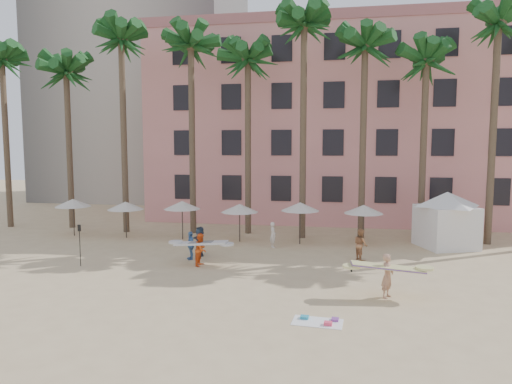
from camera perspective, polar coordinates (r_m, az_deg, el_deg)
The scene contains 10 objects.
ground at distance 18.60m, azimuth -7.07°, elevation -14.16°, with size 120.00×120.00×0.00m, color #D1B789.
pink_hotel at distance 42.79m, azimuth 12.39°, elevation 7.86°, with size 35.00×14.00×16.00m, color pink.
palm_row at distance 32.74m, azimuth 1.51°, elevation 17.46°, with size 44.40×5.40×16.30m.
umbrella_row at distance 30.59m, azimuth -5.73°, elevation -1.78°, with size 22.50×2.70×2.73m.
cabana at distance 30.84m, azimuth 22.72°, elevation -2.63°, with size 5.73×5.73×3.50m.
beach_towel at distance 17.22m, azimuth 7.88°, elevation -15.72°, with size 1.88×1.15×0.14m.
carrier_yellow at distance 20.08m, azimuth 16.13°, elevation -9.74°, with size 3.03×0.98×1.86m.
carrier_white at distance 24.54m, azimuth -6.89°, elevation -7.00°, with size 2.84×0.89×1.72m.
beachgoers at distance 26.28m, azimuth -0.23°, elevation -6.28°, with size 10.27×4.61×1.76m.
paddle at distance 25.82m, azimuth -21.18°, elevation -5.61°, with size 0.18×0.04×2.23m.
Camera 1 is at (5.13, -16.72, 6.32)m, focal length 32.00 mm.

